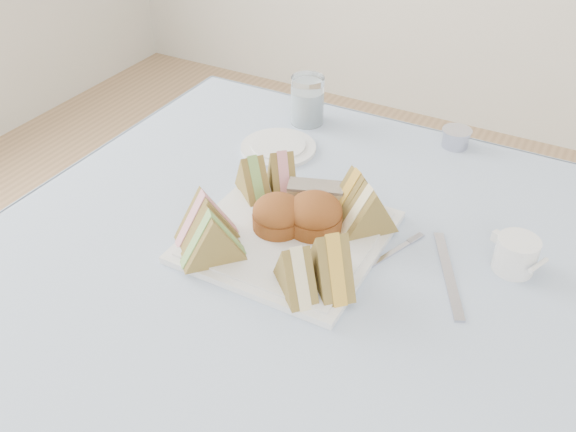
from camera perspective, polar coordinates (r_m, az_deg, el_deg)
The scene contains 20 objects.
table at distance 1.32m, azimuth 0.12°, elevation -15.34°, with size 0.90×0.90×0.74m, color brown.
tablecloth at distance 1.05m, azimuth 0.15°, elevation -2.72°, with size 1.02×1.02×0.01m, color #ABC7F4.
serving_plate at distance 1.05m, azimuth -0.00°, elevation -1.92°, with size 0.31×0.31×0.01m, color white.
sandwich_fl_a at distance 1.02m, azimuth -7.71°, elevation 0.03°, with size 0.11×0.05×0.09m, color olive, non-canonical shape.
sandwich_fl_b at distance 0.97m, azimuth -7.12°, elevation -1.87°, with size 0.11×0.05×0.09m, color olive, non-canonical shape.
sandwich_fr_a at distance 0.93m, azimuth 4.03°, elevation -3.99°, with size 0.11×0.05×0.10m, color olive, non-canonical shape.
sandwich_fr_b at distance 0.92m, azimuth 0.72°, elevation -4.94°, with size 0.09×0.04×0.08m, color olive, non-canonical shape.
sandwich_bl_a at distance 1.12m, azimuth -3.32°, elevation 3.83°, with size 0.09×0.04×0.08m, color olive, non-canonical shape.
sandwich_bl_b at distance 1.13m, azimuth -0.58°, elevation 4.29°, with size 0.09×0.04×0.08m, color olive, non-canonical shape.
sandwich_br_a at distance 1.04m, azimuth 7.56°, elevation 0.69°, with size 0.10×0.05×0.09m, color olive, non-canonical shape.
sandwich_br_b at distance 1.08m, azimuth 6.42°, elevation 2.32°, with size 0.10×0.05×0.09m, color olive, non-canonical shape.
scone_left at distance 1.04m, azimuth -0.93°, elevation 0.17°, with size 0.09×0.09×0.06m, color brown.
scone_right at distance 1.04m, azimuth 2.50°, elevation 0.18°, with size 0.10×0.10×0.06m, color brown.
pastry_slice at distance 1.10m, azimuth 2.62°, elevation 1.92°, with size 0.10×0.04×0.05m, color #DDC977.
side_plate at distance 1.30m, azimuth -0.91°, elevation 6.40°, with size 0.16×0.16×0.01m, color white.
water_glass at distance 1.39m, azimuth 1.83°, elevation 10.77°, with size 0.07×0.07×0.11m, color white.
tea_strainer at distance 1.36m, azimuth 15.42°, elevation 6.98°, with size 0.06×0.06×0.04m, color #AFACBC.
knife at distance 1.02m, azimuth 14.76°, elevation -5.25°, with size 0.02×0.21×0.00m, color #AFACBC.
fork at distance 1.02m, azimuth 8.35°, elevation -4.24°, with size 0.01×0.16×0.00m, color #AFACBC.
creamer_jug at distance 1.04m, azimuth 20.54°, elevation -3.40°, with size 0.07×0.07×0.06m, color white.
Camera 1 is at (0.38, -0.71, 1.41)m, focal length 38.00 mm.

